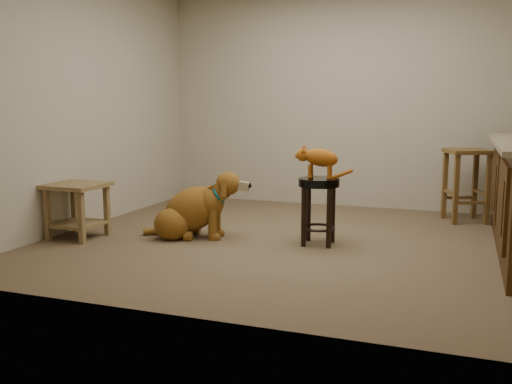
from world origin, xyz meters
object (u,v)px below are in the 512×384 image
at_px(padded_stool, 319,198).
at_px(tabby_kitten, 318,159).
at_px(wood_stool, 466,184).
at_px(side_table, 77,202).
at_px(golden_retriever, 193,211).

bearing_deg(padded_stool, tabby_kitten, 178.45).
height_order(wood_stool, side_table, wood_stool).
xyz_separation_m(wood_stool, tabby_kitten, (-1.23, -1.52, 0.37)).
relative_size(padded_stool, golden_retriever, 0.57).
bearing_deg(wood_stool, padded_stool, -128.67).
distance_m(golden_retriever, tabby_kitten, 1.27).
xyz_separation_m(padded_stool, wood_stool, (1.22, 1.52, -0.02)).
bearing_deg(padded_stool, wood_stool, 51.33).
relative_size(wood_stool, tabby_kitten, 1.53).
bearing_deg(golden_retriever, tabby_kitten, -4.72).
distance_m(wood_stool, golden_retriever, 2.91).
distance_m(wood_stool, side_table, 3.95).
distance_m(wood_stool, tabby_kitten, 1.99).
distance_m(padded_stool, wood_stool, 1.95).
height_order(wood_stool, tabby_kitten, tabby_kitten).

